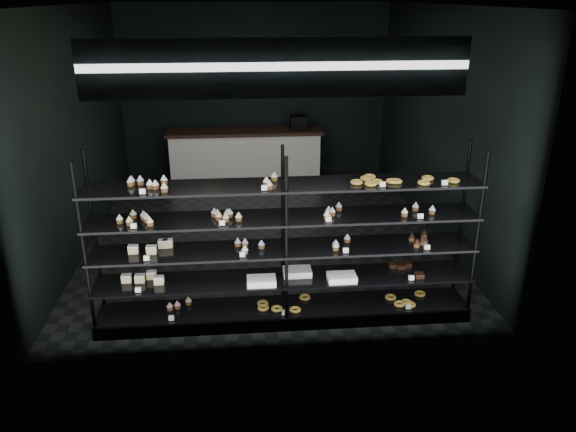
% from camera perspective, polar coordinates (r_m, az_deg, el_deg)
% --- Properties ---
extents(room, '(5.01, 6.01, 3.20)m').
position_cam_1_polar(room, '(7.95, -2.60, 9.07)').
color(room, black).
rests_on(room, ground).
extents(display_shelf, '(4.00, 0.50, 1.91)m').
position_cam_1_polar(display_shelf, '(5.96, -0.57, -5.28)').
color(display_shelf, black).
rests_on(display_shelf, room).
extents(signage, '(3.30, 0.05, 0.50)m').
position_cam_1_polar(signage, '(4.87, -1.10, 14.80)').
color(signage, '#0C113E').
rests_on(signage, room).
extents(pendant_lamp, '(0.29, 0.29, 0.88)m').
position_cam_1_polar(pendant_lamp, '(6.49, -8.54, 13.65)').
color(pendant_lamp, black).
rests_on(pendant_lamp, room).
extents(service_counter, '(2.86, 0.65, 1.23)m').
position_cam_1_polar(service_counter, '(10.63, -4.28, 6.18)').
color(service_counter, silver).
rests_on(service_counter, room).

